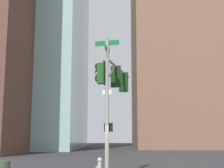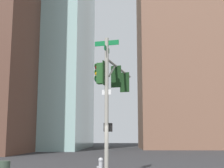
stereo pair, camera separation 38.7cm
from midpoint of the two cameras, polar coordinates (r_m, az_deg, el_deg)
name	(u,v)px [view 1 (the left image)]	position (r m, az deg, el deg)	size (l,w,h in m)	color
signal_pole_assembly	(113,86)	(16.47, -0.53, -0.33)	(1.87, 5.01, 6.72)	#9E998C
fire_hydrant	(100,165)	(18.05, -2.84, -14.17)	(0.34, 0.26, 0.87)	#B2B2B7
building_brick_nearside	(199,28)	(63.81, 14.93, 9.56)	(24.73, 15.23, 44.81)	#845B47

